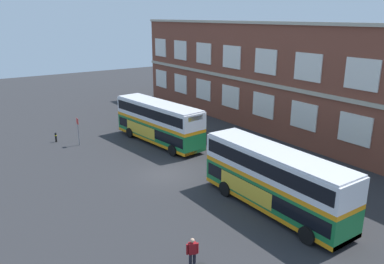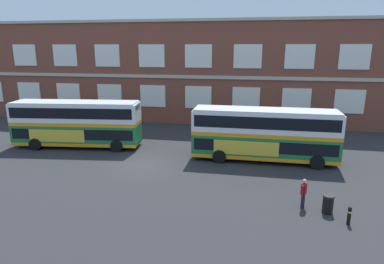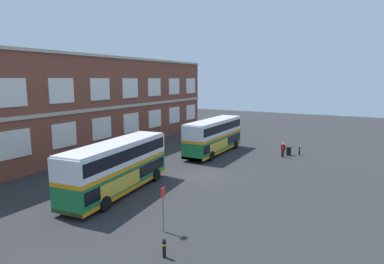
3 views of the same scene
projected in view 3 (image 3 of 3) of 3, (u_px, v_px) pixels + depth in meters
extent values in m
plane|color=#2B2B2D|center=(182.00, 173.00, 31.05)|extent=(120.00, 120.00, 0.00)
cube|color=brown|center=(58.00, 107.00, 37.07)|extent=(53.02, 8.00, 11.30)
cube|color=#B2A893|center=(83.00, 111.00, 35.15)|extent=(53.02, 0.16, 0.36)
cube|color=#B2A893|center=(80.00, 54.00, 34.19)|extent=(53.02, 0.28, 0.30)
cube|color=silver|center=(15.00, 144.00, 28.67)|extent=(2.97, 0.12, 2.49)
cube|color=silver|center=(64.00, 135.00, 33.24)|extent=(2.97, 0.12, 2.49)
cube|color=silver|center=(102.00, 128.00, 37.82)|extent=(2.97, 0.12, 2.49)
cube|color=silver|center=(131.00, 123.00, 42.39)|extent=(2.97, 0.12, 2.49)
cube|color=silver|center=(155.00, 119.00, 46.97)|extent=(2.97, 0.12, 2.49)
cube|color=silver|center=(174.00, 115.00, 51.54)|extent=(2.97, 0.12, 2.49)
cube|color=silver|center=(191.00, 112.00, 56.12)|extent=(2.97, 0.12, 2.49)
cube|color=silver|center=(10.00, 93.00, 27.93)|extent=(2.97, 0.12, 2.49)
cube|color=silver|center=(62.00, 91.00, 32.51)|extent=(2.97, 0.12, 2.49)
cube|color=silver|center=(100.00, 89.00, 37.08)|extent=(2.97, 0.12, 2.49)
cube|color=silver|center=(130.00, 88.00, 41.66)|extent=(2.97, 0.12, 2.49)
cube|color=silver|center=(154.00, 87.00, 46.23)|extent=(2.97, 0.12, 2.49)
cube|color=silver|center=(174.00, 86.00, 50.81)|extent=(2.97, 0.12, 2.49)
cube|color=silver|center=(191.00, 86.00, 55.38)|extent=(2.97, 0.12, 2.49)
cube|color=#197038|center=(118.00, 178.00, 25.32)|extent=(11.22, 3.79, 1.75)
cube|color=black|center=(118.00, 175.00, 25.29)|extent=(10.79, 3.78, 0.90)
cube|color=orange|center=(117.00, 165.00, 25.15)|extent=(11.22, 3.79, 0.30)
cube|color=silver|center=(117.00, 154.00, 25.00)|extent=(11.22, 3.79, 1.55)
cube|color=black|center=(117.00, 153.00, 24.99)|extent=(10.79, 3.78, 0.90)
cube|color=orange|center=(118.00, 187.00, 25.44)|extent=(11.22, 3.81, 0.28)
cube|color=silver|center=(116.00, 143.00, 24.87)|extent=(10.99, 3.67, 0.12)
cube|color=gold|center=(122.00, 184.00, 23.62)|extent=(4.81, 0.58, 1.10)
cube|color=yellow|center=(152.00, 137.00, 29.92)|extent=(0.25, 1.65, 0.40)
cylinder|color=black|center=(156.00, 175.00, 28.47)|extent=(1.07, 0.44, 1.04)
cylinder|color=black|center=(131.00, 172.00, 29.43)|extent=(1.07, 0.44, 1.04)
cylinder|color=black|center=(105.00, 204.00, 21.95)|extent=(1.07, 0.44, 1.04)
cylinder|color=black|center=(75.00, 198.00, 22.91)|extent=(1.07, 0.44, 1.04)
cube|color=#197038|center=(214.00, 143.00, 38.91)|extent=(11.01, 2.60, 1.75)
cube|color=black|center=(214.00, 142.00, 38.88)|extent=(10.57, 2.64, 0.90)
cube|color=orange|center=(214.00, 135.00, 38.74)|extent=(11.01, 2.60, 0.30)
cube|color=silver|center=(214.00, 127.00, 38.59)|extent=(11.01, 2.60, 1.55)
cube|color=black|center=(214.00, 127.00, 38.58)|extent=(10.57, 2.64, 0.90)
cube|color=orange|center=(214.00, 149.00, 39.03)|extent=(11.01, 2.62, 0.28)
cube|color=silver|center=(214.00, 120.00, 38.46)|extent=(10.79, 2.50, 0.12)
cube|color=gold|center=(219.00, 146.00, 37.14)|extent=(4.84, 0.05, 1.10)
cube|color=yellow|center=(232.00, 119.00, 43.23)|extent=(0.07, 1.66, 0.40)
cylinder|color=black|center=(236.00, 144.00, 41.72)|extent=(1.04, 0.32, 1.04)
cylinder|color=black|center=(218.00, 143.00, 42.95)|extent=(1.04, 0.32, 1.04)
cylinder|color=black|center=(211.00, 156.00, 35.57)|extent=(1.04, 0.32, 1.04)
cylinder|color=black|center=(191.00, 153.00, 36.80)|extent=(1.04, 0.32, 1.04)
cylinder|color=black|center=(283.00, 154.00, 37.02)|extent=(0.21, 0.21, 0.85)
cylinder|color=black|center=(282.00, 153.00, 37.18)|extent=(0.21, 0.21, 0.85)
cube|color=maroon|center=(283.00, 147.00, 36.98)|extent=(0.37, 0.46, 0.60)
cylinder|color=maroon|center=(285.00, 148.00, 36.79)|extent=(0.14, 0.14, 0.57)
cylinder|color=maroon|center=(281.00, 147.00, 37.19)|extent=(0.14, 0.14, 0.57)
sphere|color=tan|center=(283.00, 143.00, 36.91)|extent=(0.22, 0.22, 0.22)
cylinder|color=slate|center=(163.00, 210.00, 18.84)|extent=(0.10, 0.10, 2.70)
cube|color=red|center=(163.00, 192.00, 18.65)|extent=(0.44, 0.04, 0.56)
cylinder|color=black|center=(289.00, 151.00, 37.97)|extent=(0.56, 0.56, 0.95)
cylinder|color=black|center=(289.00, 147.00, 37.89)|extent=(0.60, 0.60, 0.08)
cylinder|color=black|center=(164.00, 249.00, 16.24)|extent=(0.18, 0.18, 0.95)
cylinder|color=yellow|center=(164.00, 245.00, 16.20)|extent=(0.19, 0.19, 0.08)
cylinder|color=black|center=(299.00, 151.00, 38.16)|extent=(0.18, 0.18, 0.95)
cylinder|color=yellow|center=(300.00, 149.00, 38.12)|extent=(0.19, 0.19, 0.08)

